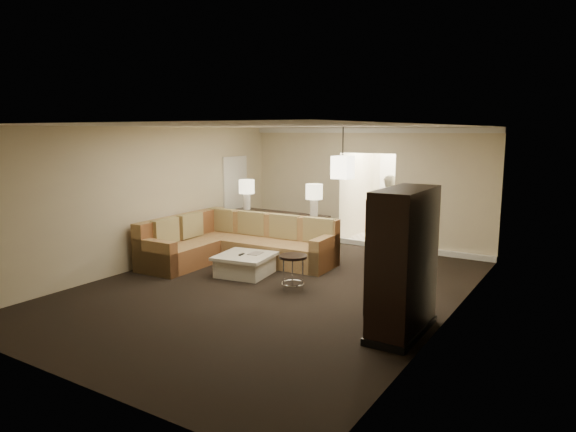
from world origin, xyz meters
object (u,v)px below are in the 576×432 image
Objects in this scene: person at (388,206)px; coffee_table at (245,264)px; sectional_sofa at (235,244)px; armoire at (403,265)px; drink_table at (293,265)px; console_table at (279,229)px.

coffee_table is at bearing 57.34° from person.
sectional_sofa reaches higher than coffee_table.
armoire is at bearing 99.67° from person.
coffee_table is 0.60× the size of person.
drink_table is 0.32× the size of person.
armoire reaches higher than person.
console_table is at bearing 142.23° from armoire.
person reaches higher than console_table.
coffee_table is at bearing 161.48° from armoire.
coffee_table is 1.84× the size of drink_table.
console_table is 1.25× the size of person.
drink_table is (1.26, -0.31, 0.23)m from coffee_table.
person is at bearing 112.97° from armoire.
person is (1.36, 3.88, 0.74)m from coffee_table.
drink_table is at bearing -27.87° from sectional_sofa.
armoire is (4.27, -1.84, 0.56)m from sectional_sofa.
console_table is (-0.46, 1.89, 0.34)m from coffee_table.
drink_table reaches higher than coffee_table.
coffee_table is at bearing -75.18° from console_table.
person reaches higher than drink_table.
console_table reaches higher than coffee_table.
sectional_sofa reaches higher than drink_table.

